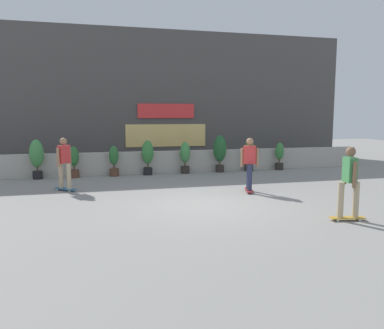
{
  "coord_description": "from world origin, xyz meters",
  "views": [
    {
      "loc": [
        -2.88,
        -9.77,
        2.4
      ],
      "look_at": [
        0.0,
        1.5,
        0.9
      ],
      "focal_mm": 35.95,
      "sensor_mm": 36.0,
      "label": 1
    }
  ],
  "objects_px": {
    "potted_plant_6": "(249,154)",
    "potted_plant_0": "(37,156)",
    "potted_plant_5": "(220,151)",
    "potted_plant_7": "(280,155)",
    "skater_far_left": "(64,162)",
    "potted_plant_2": "(114,160)",
    "skater_mid_plaza": "(349,180)",
    "potted_plant_1": "(74,161)",
    "potted_plant_4": "(185,156)",
    "skater_by_wall_left": "(249,162)",
    "potted_plant_3": "(148,155)"
  },
  "relations": [
    {
      "from": "potted_plant_1",
      "to": "potted_plant_6",
      "type": "distance_m",
      "value": 7.23
    },
    {
      "from": "potted_plant_0",
      "to": "potted_plant_3",
      "type": "xyz_separation_m",
      "value": [
        4.18,
        0.0,
        -0.07
      ]
    },
    {
      "from": "potted_plant_4",
      "to": "skater_mid_plaza",
      "type": "height_order",
      "value": "skater_mid_plaza"
    },
    {
      "from": "potted_plant_3",
      "to": "skater_far_left",
      "type": "relative_size",
      "value": 0.82
    },
    {
      "from": "skater_far_left",
      "to": "skater_mid_plaza",
      "type": "height_order",
      "value": "same"
    },
    {
      "from": "potted_plant_5",
      "to": "potted_plant_7",
      "type": "bearing_deg",
      "value": 0.0
    },
    {
      "from": "potted_plant_1",
      "to": "skater_far_left",
      "type": "bearing_deg",
      "value": -93.51
    },
    {
      "from": "potted_plant_5",
      "to": "skater_far_left",
      "type": "relative_size",
      "value": 0.92
    },
    {
      "from": "potted_plant_1",
      "to": "potted_plant_6",
      "type": "xyz_separation_m",
      "value": [
        7.23,
        0.0,
        0.11
      ]
    },
    {
      "from": "potted_plant_4",
      "to": "skater_far_left",
      "type": "xyz_separation_m",
      "value": [
        -4.56,
        -2.65,
        0.22
      ]
    },
    {
      "from": "potted_plant_6",
      "to": "skater_by_wall_left",
      "type": "distance_m",
      "value": 4.63
    },
    {
      "from": "potted_plant_2",
      "to": "potted_plant_4",
      "type": "height_order",
      "value": "potted_plant_4"
    },
    {
      "from": "potted_plant_0",
      "to": "skater_far_left",
      "type": "relative_size",
      "value": 0.88
    },
    {
      "from": "potted_plant_0",
      "to": "potted_plant_5",
      "type": "distance_m",
      "value": 7.23
    },
    {
      "from": "potted_plant_5",
      "to": "skater_mid_plaza",
      "type": "relative_size",
      "value": 0.92
    },
    {
      "from": "potted_plant_0",
      "to": "potted_plant_2",
      "type": "height_order",
      "value": "potted_plant_0"
    },
    {
      "from": "potted_plant_6",
      "to": "potted_plant_0",
      "type": "bearing_deg",
      "value": -180.0
    },
    {
      "from": "potted_plant_4",
      "to": "skater_far_left",
      "type": "distance_m",
      "value": 5.28
    },
    {
      "from": "potted_plant_7",
      "to": "skater_by_wall_left",
      "type": "relative_size",
      "value": 0.71
    },
    {
      "from": "potted_plant_2",
      "to": "potted_plant_1",
      "type": "bearing_deg",
      "value": -180.0
    },
    {
      "from": "potted_plant_3",
      "to": "potted_plant_7",
      "type": "distance_m",
      "value": 5.82
    },
    {
      "from": "skater_by_wall_left",
      "to": "potted_plant_4",
      "type": "bearing_deg",
      "value": 103.79
    },
    {
      "from": "potted_plant_2",
      "to": "potted_plant_7",
      "type": "distance_m",
      "value": 7.16
    },
    {
      "from": "potted_plant_6",
      "to": "potted_plant_2",
      "type": "bearing_deg",
      "value": 180.0
    },
    {
      "from": "potted_plant_0",
      "to": "potted_plant_5",
      "type": "xyz_separation_m",
      "value": [
        7.23,
        0.0,
        0.04
      ]
    },
    {
      "from": "potted_plant_0",
      "to": "potted_plant_1",
      "type": "height_order",
      "value": "potted_plant_0"
    },
    {
      "from": "potted_plant_0",
      "to": "skater_far_left",
      "type": "xyz_separation_m",
      "value": [
        1.17,
        -2.65,
        0.07
      ]
    },
    {
      "from": "potted_plant_2",
      "to": "potted_plant_6",
      "type": "bearing_deg",
      "value": -0.0
    },
    {
      "from": "skater_by_wall_left",
      "to": "potted_plant_7",
      "type": "bearing_deg",
      "value": 52.98
    },
    {
      "from": "skater_far_left",
      "to": "skater_by_wall_left",
      "type": "height_order",
      "value": "same"
    },
    {
      "from": "potted_plant_6",
      "to": "skater_by_wall_left",
      "type": "bearing_deg",
      "value": -112.67
    },
    {
      "from": "potted_plant_1",
      "to": "potted_plant_2",
      "type": "bearing_deg",
      "value": 0.0
    },
    {
      "from": "potted_plant_0",
      "to": "skater_by_wall_left",
      "type": "relative_size",
      "value": 0.88
    },
    {
      "from": "potted_plant_3",
      "to": "potted_plant_4",
      "type": "distance_m",
      "value": 1.55
    },
    {
      "from": "potted_plant_1",
      "to": "potted_plant_7",
      "type": "bearing_deg",
      "value": 0.0
    },
    {
      "from": "potted_plant_0",
      "to": "skater_far_left",
      "type": "height_order",
      "value": "skater_far_left"
    },
    {
      "from": "skater_far_left",
      "to": "potted_plant_2",
      "type": "bearing_deg",
      "value": 57.77
    },
    {
      "from": "potted_plant_4",
      "to": "potted_plant_6",
      "type": "distance_m",
      "value": 2.83
    },
    {
      "from": "potted_plant_3",
      "to": "potted_plant_6",
      "type": "height_order",
      "value": "potted_plant_3"
    },
    {
      "from": "potted_plant_5",
      "to": "skater_far_left",
      "type": "xyz_separation_m",
      "value": [
        -6.06,
        -2.65,
        0.03
      ]
    },
    {
      "from": "potted_plant_2",
      "to": "potted_plant_4",
      "type": "distance_m",
      "value": 2.89
    },
    {
      "from": "potted_plant_1",
      "to": "potted_plant_6",
      "type": "height_order",
      "value": "potted_plant_6"
    },
    {
      "from": "potted_plant_0",
      "to": "skater_far_left",
      "type": "bearing_deg",
      "value": -66.16
    },
    {
      "from": "potted_plant_3",
      "to": "skater_far_left",
      "type": "bearing_deg",
      "value": -138.62
    },
    {
      "from": "potted_plant_4",
      "to": "potted_plant_0",
      "type": "bearing_deg",
      "value": 180.0
    },
    {
      "from": "potted_plant_0",
      "to": "potted_plant_1",
      "type": "distance_m",
      "value": 1.35
    },
    {
      "from": "potted_plant_3",
      "to": "skater_far_left",
      "type": "height_order",
      "value": "skater_far_left"
    },
    {
      "from": "potted_plant_1",
      "to": "potted_plant_5",
      "type": "xyz_separation_m",
      "value": [
        5.9,
        0.0,
        0.27
      ]
    },
    {
      "from": "potted_plant_5",
      "to": "potted_plant_2",
      "type": "bearing_deg",
      "value": 180.0
    },
    {
      "from": "potted_plant_2",
      "to": "skater_far_left",
      "type": "distance_m",
      "value": 3.15
    }
  ]
}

